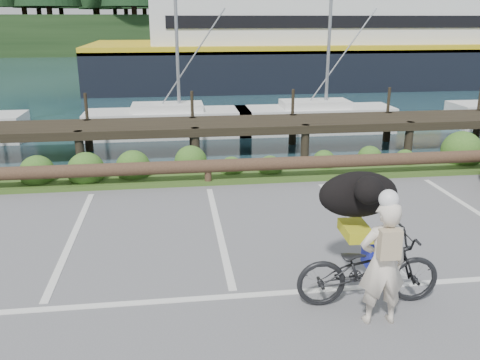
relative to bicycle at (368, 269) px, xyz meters
The scene contains 7 objects.
ground 2.00m from the bicycle, 156.06° to the left, with size 72.00×72.00×0.00m, color #5B5B5E.
harbor_backdrop 79.21m from the bicycle, 90.99° to the left, with size 170.00×160.00×30.00m.
vegetation_strip 6.35m from the bicycle, 106.20° to the left, with size 34.00×1.60×0.10m, color #3D5B21.
log_rail 5.69m from the bicycle, 108.17° to the left, with size 32.00×0.30×0.60m, color #443021, non-canonical shape.
bicycle is the anchor object (origin of this frame).
cyclist 0.55m from the bicycle, 92.16° to the right, with size 0.60×0.39×1.65m, color beige.
dog 1.05m from the bicycle, 87.84° to the left, with size 1.14×0.56×0.66m, color black.
Camera 1 is at (-0.74, -6.61, 3.73)m, focal length 38.00 mm.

